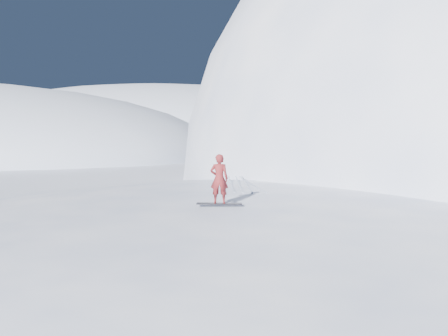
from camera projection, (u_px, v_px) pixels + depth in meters
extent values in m
plane|color=white|center=(243.00, 272.00, 14.82)|extent=(400.00, 400.00, 0.00)
ellipsoid|color=white|center=(276.00, 250.00, 17.61)|extent=(36.00, 28.00, 4.80)
ellipsoid|color=white|center=(405.00, 194.00, 32.94)|extent=(28.00, 24.00, 18.00)
ellipsoid|color=white|center=(151.00, 147.00, 129.29)|extent=(140.00, 90.00, 36.00)
ellipsoid|color=white|center=(108.00, 286.00, 13.47)|extent=(6.00, 5.40, 0.80)
ellipsoid|color=white|center=(426.00, 320.00, 11.09)|extent=(5.00, 4.50, 0.70)
ellipsoid|color=white|center=(216.00, 230.00, 21.03)|extent=(7.00, 6.30, 1.00)
ellipsoid|color=white|center=(426.00, 249.00, 17.66)|extent=(4.00, 3.60, 0.60)
cube|color=black|center=(219.00, 204.00, 14.27)|extent=(1.51, 0.44, 0.02)
imported|color=maroon|center=(219.00, 179.00, 14.20)|extent=(0.63, 0.45, 1.62)
cube|color=silver|center=(231.00, 183.00, 19.88)|extent=(1.17, 5.91, 0.04)
cube|color=silver|center=(239.00, 183.00, 19.83)|extent=(1.13, 5.92, 0.04)
cube|color=silver|center=(246.00, 183.00, 19.77)|extent=(1.13, 5.91, 0.04)
cube|color=silver|center=(251.00, 183.00, 19.74)|extent=(1.81, 5.76, 0.04)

